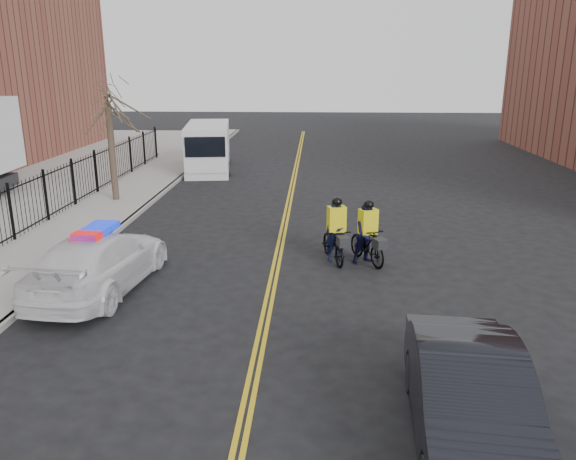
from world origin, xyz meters
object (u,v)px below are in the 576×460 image
(cargo_van, at_px, (208,148))
(cyclist_far, at_px, (367,238))
(police_cruiser, at_px, (99,261))
(dark_sedan, at_px, (470,401))
(cyclist_near, at_px, (336,239))

(cargo_van, bearing_deg, cyclist_far, -71.14)
(police_cruiser, height_order, cyclist_far, cyclist_far)
(dark_sedan, bearing_deg, cargo_van, 114.32)
(police_cruiser, relative_size, cyclist_far, 2.80)
(dark_sedan, xyz_separation_m, cyclist_near, (-1.80, 8.72, -0.10))
(cargo_van, distance_m, cyclist_near, 16.52)
(cargo_van, height_order, cyclist_far, cargo_van)
(cargo_van, bearing_deg, cyclist_near, -73.80)
(cargo_van, relative_size, cyclist_far, 3.27)
(cyclist_near, bearing_deg, dark_sedan, -93.23)
(dark_sedan, relative_size, cyclist_far, 2.42)
(police_cruiser, bearing_deg, cyclist_near, -152.40)
(police_cruiser, bearing_deg, dark_sedan, 148.60)
(police_cruiser, xyz_separation_m, cargo_van, (-0.37, 17.69, 0.49))
(police_cruiser, relative_size, dark_sedan, 1.16)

